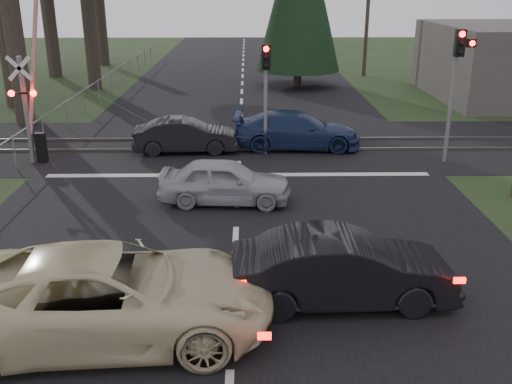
{
  "coord_description": "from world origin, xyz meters",
  "views": [
    {
      "loc": [
        0.32,
        -10.21,
        6.17
      ],
      "look_at": [
        0.52,
        3.0,
        1.3
      ],
      "focal_mm": 40.0,
      "sensor_mm": 36.0,
      "label": 1
    }
  ],
  "objects_px": {
    "utility_pole_mid": "(368,5)",
    "dark_hatchback": "(343,269)",
    "traffic_signal_right": "(457,71)",
    "blue_sedan": "(296,130)",
    "traffic_signal_center": "(266,81)",
    "dark_car_far": "(186,136)",
    "crossing_signal": "(32,107)",
    "silver_car": "(225,181)",
    "cream_coupe": "(109,295)"
  },
  "relations": [
    {
      "from": "traffic_signal_right",
      "to": "blue_sedan",
      "type": "distance_m",
      "value": 6.26
    },
    {
      "from": "traffic_signal_center",
      "to": "blue_sedan",
      "type": "bearing_deg",
      "value": 35.64
    },
    {
      "from": "traffic_signal_right",
      "to": "dark_car_far",
      "type": "bearing_deg",
      "value": 170.68
    },
    {
      "from": "traffic_signal_center",
      "to": "utility_pole_mid",
      "type": "bearing_deg",
      "value": 68.79
    },
    {
      "from": "utility_pole_mid",
      "to": "cream_coupe",
      "type": "distance_m",
      "value": 33.13
    },
    {
      "from": "crossing_signal",
      "to": "silver_car",
      "type": "xyz_separation_m",
      "value": [
        6.92,
        -4.13,
        -1.4
      ]
    },
    {
      "from": "traffic_signal_right",
      "to": "traffic_signal_center",
      "type": "xyz_separation_m",
      "value": [
        -6.55,
        1.2,
        -0.51
      ]
    },
    {
      "from": "utility_pole_mid",
      "to": "cream_coupe",
      "type": "xyz_separation_m",
      "value": [
        -10.72,
        -31.11,
        -3.89
      ]
    },
    {
      "from": "traffic_signal_right",
      "to": "silver_car",
      "type": "bearing_deg",
      "value": -154.21
    },
    {
      "from": "dark_car_far",
      "to": "utility_pole_mid",
      "type": "bearing_deg",
      "value": -32.23
    },
    {
      "from": "silver_car",
      "to": "dark_car_far",
      "type": "distance_m",
      "value": 5.66
    },
    {
      "from": "crossing_signal",
      "to": "dark_car_far",
      "type": "xyz_separation_m",
      "value": [
        5.22,
        1.26,
        -1.41
      ]
    },
    {
      "from": "traffic_signal_center",
      "to": "silver_car",
      "type": "xyz_separation_m",
      "value": [
        -1.35,
        -5.02,
        -2.15
      ]
    },
    {
      "from": "traffic_signal_center",
      "to": "blue_sedan",
      "type": "distance_m",
      "value": 2.59
    },
    {
      "from": "traffic_signal_center",
      "to": "dark_car_far",
      "type": "distance_m",
      "value": 3.76
    },
    {
      "from": "crossing_signal",
      "to": "traffic_signal_center",
      "type": "relative_size",
      "value": 1.7
    },
    {
      "from": "traffic_signal_right",
      "to": "silver_car",
      "type": "distance_m",
      "value": 9.17
    },
    {
      "from": "traffic_signal_center",
      "to": "silver_car",
      "type": "height_order",
      "value": "traffic_signal_center"
    },
    {
      "from": "crossing_signal",
      "to": "dark_car_far",
      "type": "relative_size",
      "value": 1.77
    },
    {
      "from": "dark_hatchback",
      "to": "silver_car",
      "type": "xyz_separation_m",
      "value": [
        -2.58,
        5.67,
        -0.08
      ]
    },
    {
      "from": "utility_pole_mid",
      "to": "traffic_signal_center",
      "type": "bearing_deg",
      "value": -111.21
    },
    {
      "from": "traffic_signal_center",
      "to": "dark_hatchback",
      "type": "xyz_separation_m",
      "value": [
        1.23,
        -10.69,
        -2.07
      ]
    },
    {
      "from": "cream_coupe",
      "to": "blue_sedan",
      "type": "distance_m",
      "value": 13.45
    },
    {
      "from": "crossing_signal",
      "to": "dark_car_far",
      "type": "height_order",
      "value": "crossing_signal"
    },
    {
      "from": "traffic_signal_center",
      "to": "cream_coupe",
      "type": "relative_size",
      "value": 0.68
    },
    {
      "from": "crossing_signal",
      "to": "blue_sedan",
      "type": "bearing_deg",
      "value": 10.62
    },
    {
      "from": "silver_car",
      "to": "cream_coupe",
      "type": "bearing_deg",
      "value": 168.79
    },
    {
      "from": "blue_sedan",
      "to": "silver_car",
      "type": "bearing_deg",
      "value": 158.83
    },
    {
      "from": "traffic_signal_right",
      "to": "dark_hatchback",
      "type": "relative_size",
      "value": 1.05
    },
    {
      "from": "traffic_signal_right",
      "to": "dark_hatchback",
      "type": "xyz_separation_m",
      "value": [
        -5.32,
        -9.48,
        -2.57
      ]
    },
    {
      "from": "utility_pole_mid",
      "to": "dark_hatchback",
      "type": "relative_size",
      "value": 2.0
    },
    {
      "from": "silver_car",
      "to": "blue_sedan",
      "type": "height_order",
      "value": "blue_sedan"
    },
    {
      "from": "dark_car_far",
      "to": "dark_hatchback",
      "type": "bearing_deg",
      "value": -161.94
    },
    {
      "from": "traffic_signal_center",
      "to": "cream_coupe",
      "type": "bearing_deg",
      "value": -105.27
    },
    {
      "from": "dark_hatchback",
      "to": "silver_car",
      "type": "distance_m",
      "value": 6.23
    },
    {
      "from": "crossing_signal",
      "to": "silver_car",
      "type": "height_order",
      "value": "crossing_signal"
    },
    {
      "from": "silver_car",
      "to": "blue_sedan",
      "type": "bearing_deg",
      "value": -19.5
    },
    {
      "from": "crossing_signal",
      "to": "traffic_signal_right",
      "type": "height_order",
      "value": "crossing_signal"
    },
    {
      "from": "traffic_signal_center",
      "to": "utility_pole_mid",
      "type": "relative_size",
      "value": 0.46
    },
    {
      "from": "silver_car",
      "to": "dark_car_far",
      "type": "relative_size",
      "value": 0.98
    },
    {
      "from": "traffic_signal_right",
      "to": "cream_coupe",
      "type": "height_order",
      "value": "traffic_signal_right"
    },
    {
      "from": "traffic_signal_center",
      "to": "blue_sedan",
      "type": "xyz_separation_m",
      "value": [
        1.25,
        0.89,
        -2.08
      ]
    },
    {
      "from": "traffic_signal_center",
      "to": "dark_hatchback",
      "type": "distance_m",
      "value": 10.95
    },
    {
      "from": "crossing_signal",
      "to": "utility_pole_mid",
      "type": "relative_size",
      "value": 0.77
    },
    {
      "from": "dark_hatchback",
      "to": "dark_car_far",
      "type": "distance_m",
      "value": 11.86
    },
    {
      "from": "utility_pole_mid",
      "to": "dark_car_far",
      "type": "bearing_deg",
      "value": -119.12
    },
    {
      "from": "dark_hatchback",
      "to": "blue_sedan",
      "type": "xyz_separation_m",
      "value": [
        0.02,
        11.58,
        -0.02
      ]
    },
    {
      "from": "crossing_signal",
      "to": "silver_car",
      "type": "relative_size",
      "value": 1.8
    },
    {
      "from": "traffic_signal_right",
      "to": "dark_car_far",
      "type": "relative_size",
      "value": 1.19
    },
    {
      "from": "blue_sedan",
      "to": "dark_car_far",
      "type": "distance_m",
      "value": 4.33
    }
  ]
}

